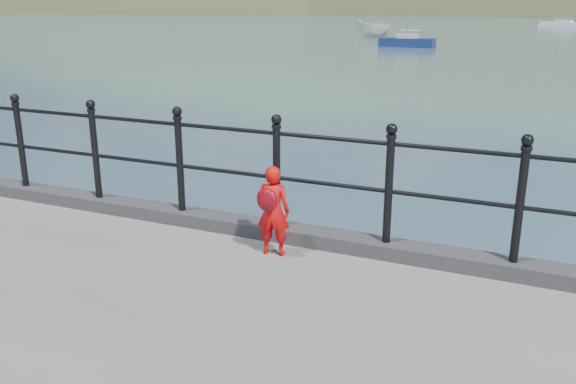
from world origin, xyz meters
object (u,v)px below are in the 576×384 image
at_px(sailboat_port, 407,43).
at_px(launch_white, 374,29).
at_px(railing, 226,158).
at_px(child, 273,210).
at_px(sailboat_deep, 563,25).

bearing_deg(sailboat_port, launch_white, 120.96).
bearing_deg(railing, sailboat_port, 100.69).
height_order(child, launch_white, child).
relative_size(railing, sailboat_port, 2.77).
relative_size(launch_white, sailboat_port, 0.69).
bearing_deg(sailboat_deep, railing, -72.45).
xyz_separation_m(launch_white, sailboat_port, (5.83, -10.75, -0.53)).
relative_size(railing, sailboat_deep, 1.93).
distance_m(launch_white, sailboat_deep, 41.19).
bearing_deg(sailboat_deep, launch_white, -94.88).
bearing_deg(child, launch_white, -84.87).
height_order(railing, sailboat_deep, sailboat_deep).
distance_m(child, launch_white, 56.95).
distance_m(child, sailboat_deep, 92.60).
distance_m(sailboat_deep, sailboat_port, 49.57).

